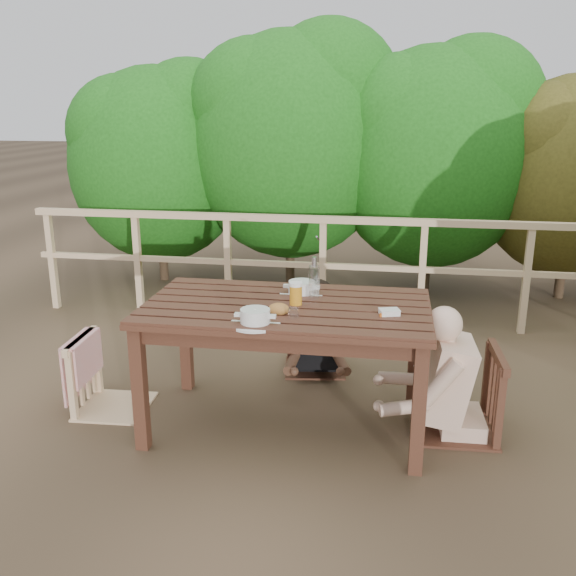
% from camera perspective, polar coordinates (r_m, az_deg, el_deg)
% --- Properties ---
extents(ground, '(60.00, 60.00, 0.00)m').
position_cam_1_polar(ground, '(4.11, -0.12, -12.33)').
color(ground, brown).
rests_on(ground, ground).
extents(table, '(1.72, 0.97, 0.80)m').
position_cam_1_polar(table, '(3.93, -0.12, -7.23)').
color(table, '#3D2116').
rests_on(table, ground).
extents(chair_left, '(0.49, 0.49, 0.94)m').
position_cam_1_polar(chair_left, '(4.28, -15.94, -4.82)').
color(chair_left, tan).
rests_on(chair_left, ground).
extents(chair_far, '(0.51, 0.51, 0.91)m').
position_cam_1_polar(chair_far, '(4.74, 2.53, -2.32)').
color(chair_far, '#3D2116').
rests_on(chair_far, ground).
extents(chair_right, '(0.52, 0.52, 1.01)m').
position_cam_1_polar(chair_right, '(3.97, 15.54, -5.94)').
color(chair_right, '#3D2116').
rests_on(chair_right, ground).
extents(woman, '(0.54, 0.63, 1.15)m').
position_cam_1_polar(woman, '(4.72, 2.57, -0.86)').
color(woman, black).
rests_on(woman, ground).
extents(diner_right, '(0.68, 0.56, 1.34)m').
position_cam_1_polar(diner_right, '(3.92, 16.16, -3.76)').
color(diner_right, beige).
rests_on(diner_right, ground).
extents(railing, '(5.60, 0.10, 1.01)m').
position_cam_1_polar(railing, '(5.78, 3.18, 1.62)').
color(railing, tan).
rests_on(railing, ground).
extents(hedge_row, '(6.60, 1.60, 3.80)m').
position_cam_1_polar(hedge_row, '(6.76, 8.05, 15.60)').
color(hedge_row, '#185513').
rests_on(hedge_row, ground).
extents(soup_near, '(0.28, 0.28, 0.09)m').
position_cam_1_polar(soup_near, '(3.46, -3.01, -2.68)').
color(soup_near, white).
rests_on(soup_near, table).
extents(soup_far, '(0.28, 0.28, 0.09)m').
position_cam_1_polar(soup_far, '(4.00, 1.24, -0.01)').
color(soup_far, white).
rests_on(soup_far, table).
extents(bread_roll, '(0.13, 0.10, 0.07)m').
position_cam_1_polar(bread_roll, '(3.62, -0.85, -1.96)').
color(bread_roll, olive).
rests_on(bread_roll, table).
extents(beer_glass, '(0.08, 0.08, 0.15)m').
position_cam_1_polar(beer_glass, '(3.76, 0.72, -0.63)').
color(beer_glass, '#C47B27').
rests_on(beer_glass, table).
extents(bottle, '(0.07, 0.07, 0.28)m').
position_cam_1_polar(bottle, '(3.86, 2.40, 0.81)').
color(bottle, white).
rests_on(bottle, table).
extents(tumbler, '(0.06, 0.06, 0.07)m').
position_cam_1_polar(tumbler, '(3.54, 0.49, -2.43)').
color(tumbler, silver).
rests_on(tumbler, table).
extents(butter_tub, '(0.13, 0.11, 0.05)m').
position_cam_1_polar(butter_tub, '(3.64, 9.23, -2.30)').
color(butter_tub, white).
rests_on(butter_tub, table).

